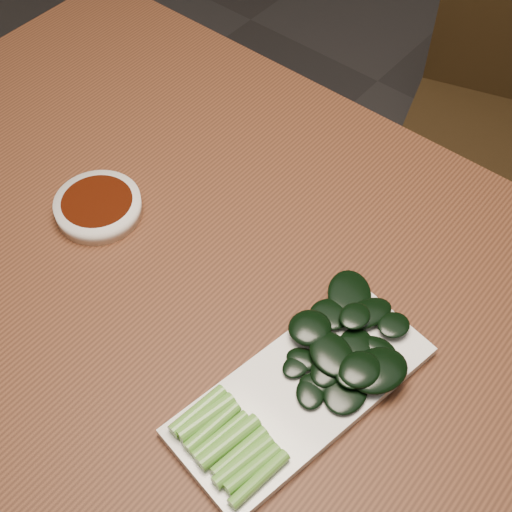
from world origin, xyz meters
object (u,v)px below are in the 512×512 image
at_px(table, 248,315).
at_px(gai_lan, 315,373).
at_px(serving_plate, 302,390).
at_px(sauce_bowl, 98,207).

height_order(table, gai_lan, gai_lan).
bearing_deg(serving_plate, sauce_bowl, 173.88).
distance_m(table, gai_lan, 0.19).
relative_size(sauce_bowl, gai_lan, 0.35).
xyz_separation_m(table, sauce_bowl, (-0.25, -0.04, 0.09)).
distance_m(table, serving_plate, 0.19).
bearing_deg(gai_lan, sauce_bowl, 176.71).
height_order(serving_plate, gai_lan, gai_lan).
height_order(sauce_bowl, serving_plate, sauce_bowl).
bearing_deg(gai_lan, serving_plate, -98.24).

